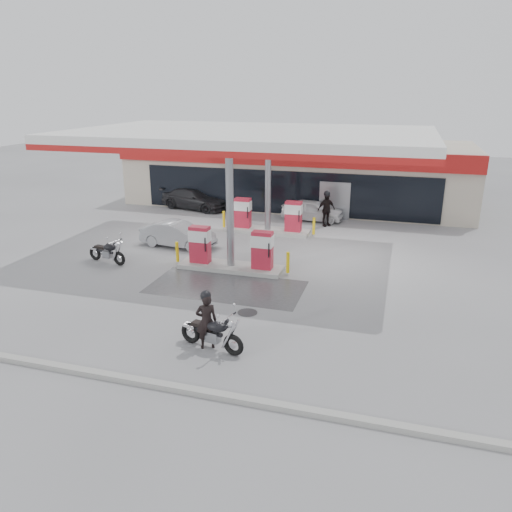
{
  "coord_description": "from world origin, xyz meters",
  "views": [
    {
      "loc": [
        6.76,
        -17.01,
        7.39
      ],
      "look_at": [
        1.55,
        0.56,
        1.2
      ],
      "focal_mm": 35.0,
      "sensor_mm": 36.0,
      "label": 1
    }
  ],
  "objects": [
    {
      "name": "ground",
      "position": [
        0.0,
        0.0,
        0.0
      ],
      "size": [
        90.0,
        90.0,
        0.0
      ],
      "primitive_type": "plane",
      "color": "gray",
      "rests_on": "ground"
    },
    {
      "name": "wet_patch",
      "position": [
        0.5,
        0.0,
        0.0
      ],
      "size": [
        6.0,
        3.0,
        0.0
      ],
      "primitive_type": "cube",
      "color": "#4C4C4F",
      "rests_on": "ground"
    },
    {
      "name": "drain_cover",
      "position": [
        2.0,
        -2.0,
        0.0
      ],
      "size": [
        0.7,
        0.7,
        0.01
      ],
      "primitive_type": "cylinder",
      "color": "#38383A",
      "rests_on": "ground"
    },
    {
      "name": "kerb",
      "position": [
        0.0,
        -7.0,
        0.07
      ],
      "size": [
        28.0,
        0.25,
        0.15
      ],
      "primitive_type": "cube",
      "color": "gray",
      "rests_on": "ground"
    },
    {
      "name": "store_building",
      "position": [
        0.01,
        15.94,
        2.01
      ],
      "size": [
        22.0,
        8.22,
        4.0
      ],
      "color": "beige",
      "rests_on": "ground"
    },
    {
      "name": "canopy",
      "position": [
        0.0,
        5.0,
        5.27
      ],
      "size": [
        16.0,
        10.02,
        5.51
      ],
      "color": "silver",
      "rests_on": "ground"
    },
    {
      "name": "pump_island_near",
      "position": [
        0.0,
        2.0,
        0.71
      ],
      "size": [
        5.14,
        1.3,
        1.78
      ],
      "color": "#9E9E99",
      "rests_on": "ground"
    },
    {
      "name": "pump_island_far",
      "position": [
        0.0,
        8.0,
        0.71
      ],
      "size": [
        5.14,
        1.3,
        1.78
      ],
      "color": "#9E9E99",
      "rests_on": "ground"
    },
    {
      "name": "main_motorcycle",
      "position": [
        1.78,
        -4.72,
        0.5
      ],
      "size": [
        2.18,
        0.97,
        1.13
      ],
      "rotation": [
        0.0,
        0.0,
        -0.23
      ],
      "color": "black",
      "rests_on": "ground"
    },
    {
      "name": "biker_main",
      "position": [
        1.58,
        -4.68,
        0.87
      ],
      "size": [
        0.75,
        0.65,
        1.74
      ],
      "primitive_type": "imported",
      "rotation": [
        0.0,
        0.0,
        3.6
      ],
      "color": "black",
      "rests_on": "ground"
    },
    {
      "name": "parked_motorcycle",
      "position": [
        -5.5,
        1.19,
        0.48
      ],
      "size": [
        2.08,
        0.91,
        1.08
      ],
      "rotation": [
        0.0,
        0.0,
        -0.22
      ],
      "color": "black",
      "rests_on": "ground"
    },
    {
      "name": "sedan_white",
      "position": [
        1.84,
        11.2,
        0.61
      ],
      "size": [
        3.64,
        1.56,
        1.23
      ],
      "primitive_type": "imported",
      "rotation": [
        0.0,
        0.0,
        1.54
      ],
      "color": "white",
      "rests_on": "ground"
    },
    {
      "name": "attendant",
      "position": [
        -1.89,
        9.0,
        0.78
      ],
      "size": [
        0.7,
        0.84,
        1.57
      ],
      "primitive_type": "imported",
      "rotation": [
        0.0,
        0.0,
        1.72
      ],
      "color": "#4C4C51",
      "rests_on": "ground"
    },
    {
      "name": "hatchback_silver",
      "position": [
        -3.54,
        4.31,
        0.61
      ],
      "size": [
        3.84,
        1.71,
        1.23
      ],
      "primitive_type": "imported",
      "rotation": [
        0.0,
        0.0,
        1.46
      ],
      "color": "#95979C",
      "rests_on": "ground"
    },
    {
      "name": "parked_car_left",
      "position": [
        -5.94,
        12.0,
        0.66
      ],
      "size": [
        4.83,
        2.8,
        1.31
      ],
      "primitive_type": "imported",
      "rotation": [
        0.0,
        0.0,
        1.35
      ],
      "color": "black",
      "rests_on": "ground"
    },
    {
      "name": "biker_walking",
      "position": [
        2.79,
        10.2,
        0.94
      ],
      "size": [
        1.13,
        1.08,
        1.88
      ],
      "primitive_type": "imported",
      "rotation": [
        0.0,
        0.0,
        0.74
      ],
      "color": "black",
      "rests_on": "ground"
    }
  ]
}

